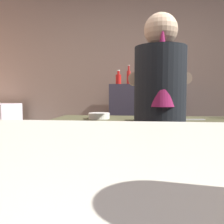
{
  "coord_description": "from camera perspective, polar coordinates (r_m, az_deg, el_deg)",
  "views": [
    {
      "loc": [
        0.04,
        -1.38,
        1.12
      ],
      "look_at": [
        -0.03,
        -0.75,
        1.07
      ],
      "focal_mm": 39.42,
      "sensor_mm": 36.0,
      "label": 1
    }
  ],
  "objects": [
    {
      "name": "back_shelf",
      "position": [
        3.34,
        7.77,
        -4.37
      ],
      "size": [
        0.95,
        0.36,
        1.25
      ],
      "primitive_type": "cube",
      "color": "#3A3644",
      "rests_on": "ground"
    },
    {
      "name": "bartender",
      "position": [
        1.67,
        10.99,
        -1.58
      ],
      "size": [
        0.43,
        0.52,
        1.65
      ],
      "rotation": [
        0.0,
        0.0,
        1.6
      ],
      "color": "#253137",
      "rests_on": "ground"
    },
    {
      "name": "bottle_hot_sauce",
      "position": [
        3.36,
        8.09,
        7.65
      ],
      "size": [
        0.07,
        0.07,
        0.2
      ],
      "color": "#375893",
      "rests_on": "back_shelf"
    },
    {
      "name": "bottle_soy",
      "position": [
        3.26,
        11.52,
        7.95
      ],
      "size": [
        0.07,
        0.07,
        0.23
      ],
      "color": "red",
      "rests_on": "back_shelf"
    },
    {
      "name": "chefs_knife",
      "position": [
        2.12,
        17.67,
        -1.68
      ],
      "size": [
        0.24,
        0.07,
        0.01
      ],
      "primitive_type": "cube",
      "rotation": [
        0.0,
        0.0,
        0.14
      ],
      "color": "silver",
      "rests_on": "prep_counter"
    },
    {
      "name": "wall_back",
      "position": [
        3.59,
        5.77,
        7.89
      ],
      "size": [
        5.2,
        0.1,
        2.7
      ],
      "primitive_type": "cube",
      "color": "gray",
      "rests_on": "ground"
    },
    {
      "name": "bottle_vinegar",
      "position": [
        3.27,
        1.49,
        7.7
      ],
      "size": [
        0.07,
        0.07,
        0.19
      ],
      "color": "red",
      "rests_on": "back_shelf"
    },
    {
      "name": "prep_counter",
      "position": [
        2.24,
        14.39,
        -13.25
      ],
      "size": [
        2.1,
        0.6,
        0.91
      ],
      "primitive_type": "cube",
      "color": "#47462C",
      "rests_on": "ground"
    },
    {
      "name": "bottle_olive_oil",
      "position": [
        3.36,
        3.88,
        8.11
      ],
      "size": [
        0.05,
        0.05,
        0.26
      ],
      "color": "red",
      "rests_on": "back_shelf"
    },
    {
      "name": "mixing_bowl",
      "position": [
        2.13,
        -3.01,
        -0.89
      ],
      "size": [
        0.18,
        0.18,
        0.05
      ],
      "primitive_type": "cylinder",
      "color": "silver",
      "rests_on": "prep_counter"
    }
  ]
}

